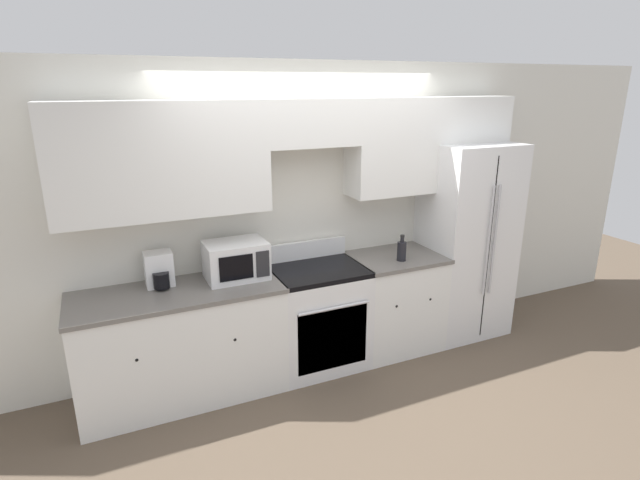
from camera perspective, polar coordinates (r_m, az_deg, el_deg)
ground_plane at (r=4.42m, az=1.72°, el=-15.61°), size 12.00×12.00×0.00m
wall_back at (r=4.31m, az=-1.45°, el=6.13°), size 8.00×0.39×2.60m
lower_cabinets_left at (r=4.14m, az=-15.52°, el=-11.38°), size 1.58×0.64×0.91m
lower_cabinets_right at (r=4.77m, az=8.47°, el=-6.93°), size 0.81×0.64×0.91m
oven_range at (r=4.43m, az=-0.26°, el=-8.69°), size 0.79×0.65×1.07m
refrigerator at (r=5.10m, az=16.00°, el=0.04°), size 0.81×0.76×1.89m
microwave at (r=4.05m, az=-9.59°, el=-2.28°), size 0.48×0.35×0.30m
bottle at (r=4.46m, az=9.32°, el=-1.19°), size 0.08×0.08×0.24m
coffee_maker at (r=4.04m, az=-17.89°, el=-3.34°), size 0.21×0.25×0.27m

